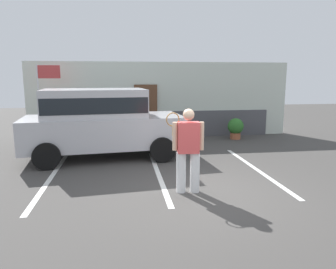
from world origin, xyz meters
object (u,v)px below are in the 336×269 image
object	(u,v)px
flag_pole	(44,89)
parked_suv	(100,120)
potted_plant_by_porch	(236,128)
tennis_player_man	(188,149)

from	to	relation	value
flag_pole	parked_suv	bearing A→B (deg)	-47.60
parked_suv	flag_pole	world-z (taller)	flag_pole
flag_pole	potted_plant_by_porch	bearing A→B (deg)	-0.41
tennis_player_man	flag_pole	xyz separation A→B (m)	(-4.03, 5.49, 1.06)
parked_suv	flag_pole	distance (m)	3.16
parked_suv	potted_plant_by_porch	distance (m)	5.51
potted_plant_by_porch	flag_pole	world-z (taller)	flag_pole
tennis_player_man	flag_pole	world-z (taller)	flag_pole
parked_suv	flag_pole	bearing A→B (deg)	126.62
potted_plant_by_porch	tennis_player_man	bearing A→B (deg)	-119.13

